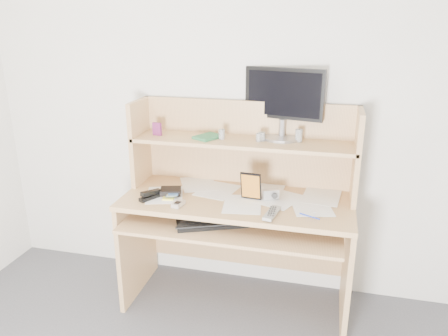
% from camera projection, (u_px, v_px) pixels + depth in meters
% --- Properties ---
extents(back_wall, '(3.60, 0.04, 2.50)m').
position_uv_depth(back_wall, '(248.00, 108.00, 2.80)').
color(back_wall, silver).
rests_on(back_wall, floor).
extents(desk, '(1.40, 0.70, 1.30)m').
position_uv_depth(desk, '(240.00, 202.00, 2.76)').
color(desk, tan).
rests_on(desk, floor).
extents(paper_clutter, '(1.32, 0.54, 0.01)m').
position_uv_depth(paper_clutter, '(237.00, 198.00, 2.66)').
color(paper_clutter, white).
rests_on(paper_clutter, desk).
extents(keyboard, '(0.44, 0.30, 0.03)m').
position_uv_depth(keyboard, '(212.00, 223.00, 2.54)').
color(keyboard, black).
rests_on(keyboard, desk).
extents(tv_remote, '(0.08, 0.19, 0.02)m').
position_uv_depth(tv_remote, '(272.00, 213.00, 2.43)').
color(tv_remote, gray).
rests_on(tv_remote, paper_clutter).
extents(flip_phone, '(0.06, 0.10, 0.02)m').
position_uv_depth(flip_phone, '(178.00, 203.00, 2.55)').
color(flip_phone, silver).
rests_on(flip_phone, paper_clutter).
extents(stapler, '(0.11, 0.15, 0.05)m').
position_uv_depth(stapler, '(150.00, 195.00, 2.65)').
color(stapler, black).
rests_on(stapler, paper_clutter).
extents(wallet, '(0.15, 0.13, 0.03)m').
position_uv_depth(wallet, '(171.00, 191.00, 2.72)').
color(wallet, black).
rests_on(wallet, paper_clutter).
extents(sticky_note_pad, '(0.08, 0.08, 0.01)m').
position_uv_depth(sticky_note_pad, '(169.00, 198.00, 2.66)').
color(sticky_note_pad, '#E6F23F').
rests_on(sticky_note_pad, desk).
extents(digital_camera, '(0.11, 0.08, 0.06)m').
position_uv_depth(digital_camera, '(271.00, 194.00, 2.64)').
color(digital_camera, '#B6B6B8').
rests_on(digital_camera, paper_clutter).
extents(game_case, '(0.12, 0.03, 0.17)m').
position_uv_depth(game_case, '(251.00, 186.00, 2.61)').
color(game_case, black).
rests_on(game_case, paper_clutter).
extents(blue_pen, '(0.11, 0.06, 0.01)m').
position_uv_depth(blue_pen, '(310.00, 216.00, 2.40)').
color(blue_pen, '#162EA8').
rests_on(blue_pen, paper_clutter).
extents(card_box, '(0.06, 0.03, 0.08)m').
position_uv_depth(card_box, '(157.00, 129.00, 2.79)').
color(card_box, maroon).
rests_on(card_box, desk).
extents(shelf_book, '(0.19, 0.20, 0.02)m').
position_uv_depth(shelf_book, '(208.00, 137.00, 2.73)').
color(shelf_book, '#2E7441').
rests_on(shelf_book, desk).
extents(chip_stack_a, '(0.04, 0.04, 0.05)m').
position_uv_depth(chip_stack_a, '(259.00, 137.00, 2.66)').
color(chip_stack_a, black).
rests_on(chip_stack_a, desk).
extents(chip_stack_b, '(0.04, 0.04, 0.06)m').
position_uv_depth(chip_stack_b, '(222.00, 134.00, 2.70)').
color(chip_stack_b, silver).
rests_on(chip_stack_b, desk).
extents(chip_stack_c, '(0.05, 0.05, 0.05)m').
position_uv_depth(chip_stack_c, '(262.00, 137.00, 2.67)').
color(chip_stack_c, black).
rests_on(chip_stack_c, desk).
extents(chip_stack_d, '(0.05, 0.05, 0.08)m').
position_uv_depth(chip_stack_d, '(299.00, 135.00, 2.65)').
color(chip_stack_d, white).
rests_on(chip_stack_d, desk).
extents(monitor, '(0.49, 0.25, 0.43)m').
position_uv_depth(monitor, '(284.00, 101.00, 2.68)').
color(monitor, '#9C9BA0').
rests_on(monitor, desk).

